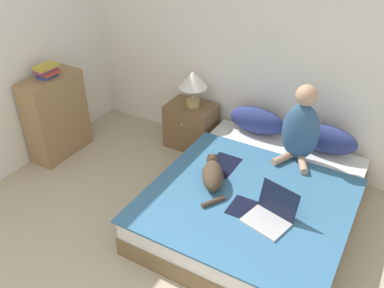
{
  "coord_description": "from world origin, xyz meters",
  "views": [
    {
      "loc": [
        1.3,
        -0.51,
        2.63
      ],
      "look_at": [
        -0.19,
        2.06,
        0.72
      ],
      "focal_mm": 38.0,
      "sensor_mm": 36.0,
      "label": 1
    }
  ],
  "objects_px": {
    "nightstand": "(191,126)",
    "table_lamp": "(193,82)",
    "cat_tabby": "(213,175)",
    "bookshelf": "(56,116)",
    "pillow_near": "(257,121)",
    "pillow_far": "(326,139)",
    "bed": "(254,203)",
    "person_sitting": "(301,128)",
    "laptop_open": "(270,215)",
    "book_stack_top": "(47,71)"
  },
  "relations": [
    {
      "from": "laptop_open",
      "to": "book_stack_top",
      "type": "bearing_deg",
      "value": -171.65
    },
    {
      "from": "nightstand",
      "to": "cat_tabby",
      "type": "bearing_deg",
      "value": -50.91
    },
    {
      "from": "nightstand",
      "to": "book_stack_top",
      "type": "bearing_deg",
      "value": -144.59
    },
    {
      "from": "pillow_near",
      "to": "bed",
      "type": "bearing_deg",
      "value": -67.12
    },
    {
      "from": "bed",
      "to": "cat_tabby",
      "type": "bearing_deg",
      "value": -157.89
    },
    {
      "from": "bed",
      "to": "nightstand",
      "type": "xyz_separation_m",
      "value": [
        -1.13,
        0.8,
        0.08
      ]
    },
    {
      "from": "nightstand",
      "to": "table_lamp",
      "type": "height_order",
      "value": "table_lamp"
    },
    {
      "from": "cat_tabby",
      "to": "bookshelf",
      "type": "xyz_separation_m",
      "value": [
        -1.99,
        0.08,
        0.0
      ]
    },
    {
      "from": "bed",
      "to": "nightstand",
      "type": "height_order",
      "value": "nightstand"
    },
    {
      "from": "person_sitting",
      "to": "table_lamp",
      "type": "height_order",
      "value": "person_sitting"
    },
    {
      "from": "pillow_near",
      "to": "pillow_far",
      "type": "bearing_deg",
      "value": 0.0
    },
    {
      "from": "nightstand",
      "to": "pillow_far",
      "type": "bearing_deg",
      "value": 2.51
    },
    {
      "from": "cat_tabby",
      "to": "table_lamp",
      "type": "relative_size",
      "value": 1.39
    },
    {
      "from": "nightstand",
      "to": "bookshelf",
      "type": "xyz_separation_m",
      "value": [
        -1.22,
        -0.86,
        0.2
      ]
    },
    {
      "from": "nightstand",
      "to": "bed",
      "type": "bearing_deg",
      "value": -35.31
    },
    {
      "from": "cat_tabby",
      "to": "bookshelf",
      "type": "relative_size",
      "value": 0.62
    },
    {
      "from": "person_sitting",
      "to": "bed",
      "type": "bearing_deg",
      "value": -105.16
    },
    {
      "from": "person_sitting",
      "to": "bookshelf",
      "type": "relative_size",
      "value": 0.83
    },
    {
      "from": "pillow_far",
      "to": "person_sitting",
      "type": "relative_size",
      "value": 0.78
    },
    {
      "from": "cat_tabby",
      "to": "pillow_near",
      "type": "bearing_deg",
      "value": -28.9
    },
    {
      "from": "nightstand",
      "to": "book_stack_top",
      "type": "xyz_separation_m",
      "value": [
        -1.22,
        -0.87,
        0.74
      ]
    },
    {
      "from": "laptop_open",
      "to": "book_stack_top",
      "type": "relative_size",
      "value": 1.65
    },
    {
      "from": "table_lamp",
      "to": "pillow_far",
      "type": "bearing_deg",
      "value": 2.55
    },
    {
      "from": "laptop_open",
      "to": "bookshelf",
      "type": "height_order",
      "value": "bookshelf"
    },
    {
      "from": "nightstand",
      "to": "table_lamp",
      "type": "distance_m",
      "value": 0.56
    },
    {
      "from": "laptop_open",
      "to": "bed",
      "type": "bearing_deg",
      "value": 141.21
    },
    {
      "from": "pillow_far",
      "to": "laptop_open",
      "type": "bearing_deg",
      "value": -95.31
    },
    {
      "from": "book_stack_top",
      "to": "pillow_near",
      "type": "bearing_deg",
      "value": 25.19
    },
    {
      "from": "pillow_near",
      "to": "cat_tabby",
      "type": "bearing_deg",
      "value": -89.73
    },
    {
      "from": "pillow_far",
      "to": "cat_tabby",
      "type": "bearing_deg",
      "value": -125.67
    },
    {
      "from": "pillow_far",
      "to": "table_lamp",
      "type": "distance_m",
      "value": 1.5
    },
    {
      "from": "person_sitting",
      "to": "cat_tabby",
      "type": "height_order",
      "value": "person_sitting"
    },
    {
      "from": "bed",
      "to": "pillow_near",
      "type": "xyz_separation_m",
      "value": [
        -0.37,
        0.86,
        0.33
      ]
    },
    {
      "from": "cat_tabby",
      "to": "bookshelf",
      "type": "height_order",
      "value": "bookshelf"
    },
    {
      "from": "table_lamp",
      "to": "nightstand",
      "type": "bearing_deg",
      "value": -179.9
    },
    {
      "from": "bookshelf",
      "to": "book_stack_top",
      "type": "relative_size",
      "value": 3.83
    },
    {
      "from": "pillow_near",
      "to": "table_lamp",
      "type": "bearing_deg",
      "value": -174.93
    },
    {
      "from": "bookshelf",
      "to": "nightstand",
      "type": "bearing_deg",
      "value": 35.33
    },
    {
      "from": "person_sitting",
      "to": "table_lamp",
      "type": "bearing_deg",
      "value": 171.46
    },
    {
      "from": "cat_tabby",
      "to": "bed",
      "type": "bearing_deg",
      "value": -97.07
    },
    {
      "from": "laptop_open",
      "to": "nightstand",
      "type": "distance_m",
      "value": 1.8
    },
    {
      "from": "table_lamp",
      "to": "book_stack_top",
      "type": "xyz_separation_m",
      "value": [
        -1.24,
        -0.87,
        0.18
      ]
    },
    {
      "from": "pillow_far",
      "to": "table_lamp",
      "type": "xyz_separation_m",
      "value": [
        -1.47,
        -0.07,
        0.31
      ]
    },
    {
      "from": "bed",
      "to": "bookshelf",
      "type": "relative_size",
      "value": 2.13
    },
    {
      "from": "person_sitting",
      "to": "bookshelf",
      "type": "xyz_separation_m",
      "value": [
        -2.51,
        -0.67,
        -0.24
      ]
    },
    {
      "from": "laptop_open",
      "to": "nightstand",
      "type": "xyz_separation_m",
      "value": [
        -1.38,
        1.14,
        -0.16
      ]
    },
    {
      "from": "pillow_far",
      "to": "person_sitting",
      "type": "xyz_separation_m",
      "value": [
        -0.2,
        -0.26,
        0.19
      ]
    },
    {
      "from": "pillow_far",
      "to": "person_sitting",
      "type": "distance_m",
      "value": 0.38
    },
    {
      "from": "person_sitting",
      "to": "laptop_open",
      "type": "distance_m",
      "value": 0.99
    },
    {
      "from": "cat_tabby",
      "to": "table_lamp",
      "type": "bearing_deg",
      "value": 8.97
    }
  ]
}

